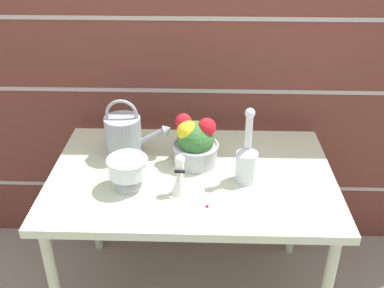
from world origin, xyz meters
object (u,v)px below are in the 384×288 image
(crystal_pedestal_bowl, at_px, (127,168))
(figurine_vase, at_px, (180,178))
(glass_decanter, at_px, (247,159))
(watering_can, at_px, (124,135))
(flower_planter, at_px, (195,143))

(crystal_pedestal_bowl, xyz_separation_m, figurine_vase, (0.21, -0.03, -0.02))
(crystal_pedestal_bowl, bearing_deg, glass_decanter, 7.29)
(watering_can, relative_size, crystal_pedestal_bowl, 1.85)
(crystal_pedestal_bowl, distance_m, figurine_vase, 0.22)
(watering_can, distance_m, crystal_pedestal_bowl, 0.26)
(crystal_pedestal_bowl, bearing_deg, figurine_vase, -8.61)
(watering_can, distance_m, figurine_vase, 0.39)
(flower_planter, relative_size, glass_decanter, 0.68)
(watering_can, bearing_deg, figurine_vase, -47.13)
(crystal_pedestal_bowl, height_order, flower_planter, flower_planter)
(crystal_pedestal_bowl, relative_size, figurine_vase, 0.95)
(glass_decanter, bearing_deg, flower_planter, 148.30)
(watering_can, height_order, figurine_vase, watering_can)
(watering_can, xyz_separation_m, crystal_pedestal_bowl, (0.05, -0.25, -0.01))
(crystal_pedestal_bowl, height_order, figurine_vase, figurine_vase)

